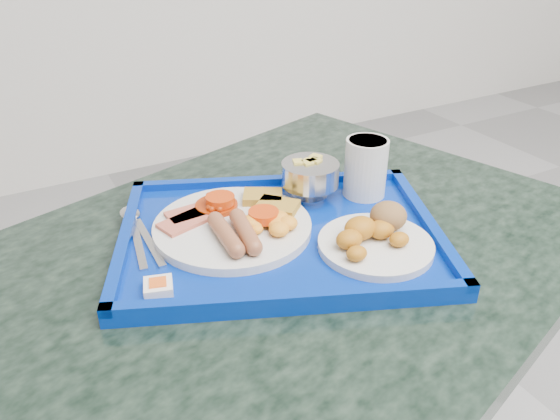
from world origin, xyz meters
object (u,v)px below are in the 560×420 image
main_plate (238,223)px  table (266,347)px  tray (280,236)px  fruit_bowl (310,175)px  juice_cup (366,166)px  bread_plate (376,236)px

main_plate → table: bearing=-81.4°
tray → fruit_bowl: fruit_bowl is taller
table → juice_cup: juice_cup is taller
table → juice_cup: (0.23, 0.07, 0.25)m
table → tray: (0.04, 0.03, 0.19)m
tray → fruit_bowl: bearing=37.3°
tray → bread_plate: (0.11, -0.10, 0.02)m
main_plate → bread_plate: bread_plate is taller
main_plate → fruit_bowl: fruit_bowl is taller
table → main_plate: (-0.01, 0.07, 0.21)m
fruit_bowl → juice_cup: juice_cup is taller
bread_plate → juice_cup: bearing=59.3°
table → juice_cup: 0.35m
tray → fruit_bowl: 0.14m
fruit_bowl → juice_cup: 0.10m
table → main_plate: 0.22m
juice_cup → fruit_bowl: bearing=158.9°
tray → bread_plate: 0.15m
main_plate → juice_cup: bearing=0.9°
tray → main_plate: 0.07m
tray → main_plate: bearing=145.0°
table → juice_cup: bearing=17.2°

